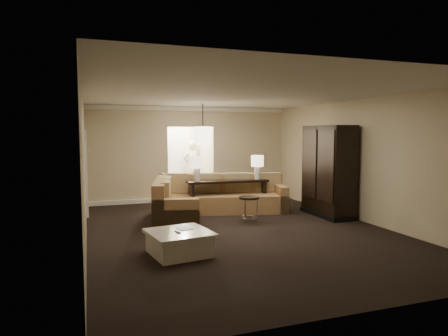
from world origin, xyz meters
name	(u,v)px	position (x,y,z in m)	size (l,w,h in m)	color
ground	(239,231)	(0.00, 0.00, 0.00)	(8.00, 8.00, 0.00)	black
wall_back	(191,154)	(0.00, 4.00, 1.40)	(6.00, 0.04, 2.80)	#C4B594
wall_front	(371,189)	(0.00, -4.00, 1.40)	(6.00, 0.04, 2.80)	#C4B594
wall_left	(84,167)	(-3.00, 0.00, 1.40)	(0.04, 8.00, 2.80)	#C4B594
wall_right	(362,160)	(3.00, 0.00, 1.40)	(0.04, 8.00, 2.80)	#C4B594
ceiling	(240,94)	(0.00, 0.00, 2.80)	(6.00, 8.00, 0.02)	silver
crown_molding	(191,109)	(0.00, 3.95, 2.73)	(6.00, 0.10, 0.12)	white
baseboard	(192,198)	(0.00, 3.95, 0.06)	(6.00, 0.10, 0.12)	white
side_door	(86,172)	(-2.97, 2.80, 1.05)	(0.05, 0.90, 2.10)	white
foyer	(181,155)	(0.00, 5.34, 1.30)	(1.44, 2.02, 2.80)	white
sectional_sofa	(208,199)	(-0.16, 1.73, 0.39)	(3.74, 2.76, 0.98)	brown
coffee_table	(179,243)	(-1.53, -1.20, 0.20)	(1.12, 1.12, 0.41)	beige
console_table	(228,193)	(0.46, 2.00, 0.48)	(2.12, 0.55, 0.81)	black
armoire	(328,173)	(2.59, 0.72, 1.05)	(0.65, 1.53, 2.20)	black
drink_table	(249,204)	(0.50, 0.67, 0.42)	(0.46, 0.46, 0.58)	black
table_lamp_left	(197,165)	(-0.36, 2.03, 1.23)	(0.33, 0.33, 0.62)	white
table_lamp_right	(257,163)	(1.27, 1.97, 1.23)	(0.33, 0.33, 0.62)	white
pendant_light	(203,136)	(0.00, 2.70, 1.95)	(0.38, 0.38, 1.09)	black
person	(192,163)	(0.45, 5.60, 0.98)	(0.71, 0.47, 1.97)	beige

